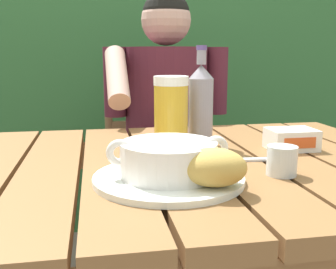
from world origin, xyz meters
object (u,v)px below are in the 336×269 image
at_px(soup_bowl, 169,158).
at_px(water_glass_small, 282,161).
at_px(table_knife, 231,159).
at_px(beer_bottle, 201,104).
at_px(chair_near_diner, 160,165).
at_px(serving_plate, 169,178).
at_px(beer_glass, 171,114).
at_px(person_eating, 167,123).
at_px(butter_tub, 291,139).
at_px(bread_roll, 214,167).

distance_m(soup_bowl, water_glass_small, 0.23).
bearing_deg(table_knife, soup_bowl, -144.36).
height_order(soup_bowl, beer_bottle, beer_bottle).
distance_m(chair_near_diner, water_glass_small, 1.05).
bearing_deg(chair_near_diner, serving_plate, -98.22).
xyz_separation_m(beer_glass, water_glass_small, (0.18, -0.24, -0.06)).
bearing_deg(table_knife, beer_glass, 132.33).
xyz_separation_m(person_eating, butter_tub, (0.21, -0.60, 0.06)).
xyz_separation_m(serving_plate, soup_bowl, (-0.00, -0.00, 0.04)).
bearing_deg(chair_near_diner, table_knife, -88.78).
relative_size(bread_roll, beer_glass, 0.73).
relative_size(person_eating, table_knife, 7.76).
xyz_separation_m(beer_bottle, water_glass_small, (0.09, -0.29, -0.08)).
relative_size(chair_near_diner, soup_bowl, 4.24).
bearing_deg(beer_glass, person_eating, 80.73).
bearing_deg(beer_glass, soup_bowl, -101.77).
bearing_deg(water_glass_small, soup_bowl, -179.99).
bearing_deg(chair_near_diner, beer_glass, -97.08).
bearing_deg(table_knife, water_glass_small, -61.21).
height_order(chair_near_diner, soup_bowl, chair_near_diner).
relative_size(person_eating, bread_roll, 9.06).
height_order(beer_glass, beer_bottle, beer_bottle).
relative_size(serving_plate, water_glass_small, 4.76).
height_order(bread_roll, water_glass_small, bread_roll).
bearing_deg(beer_bottle, bread_roll, -101.24).
xyz_separation_m(chair_near_diner, table_knife, (0.02, -0.89, 0.26)).
relative_size(water_glass_small, butter_tub, 0.52).
bearing_deg(bread_roll, serving_plate, 130.60).
relative_size(bread_roll, beer_bottle, 0.52).
bearing_deg(soup_bowl, water_glass_small, 0.01).
height_order(beer_glass, water_glass_small, beer_glass).
xyz_separation_m(beer_bottle, table_knife, (0.03, -0.17, -0.11)).
bearing_deg(serving_plate, water_glass_small, 0.01).
relative_size(chair_near_diner, person_eating, 0.81).
distance_m(bread_roll, beer_bottle, 0.38).
relative_size(beer_bottle, table_knife, 1.65).
bearing_deg(beer_bottle, beer_glass, -151.88).
bearing_deg(bread_roll, person_eating, 85.00).
relative_size(serving_plate, bread_roll, 2.13).
relative_size(beer_glass, water_glass_small, 3.06).
height_order(chair_near_diner, bread_roll, chair_near_diner).
bearing_deg(bread_roll, water_glass_small, 24.99).
distance_m(beer_glass, water_glass_small, 0.31).
bearing_deg(soup_bowl, person_eating, 79.97).
bearing_deg(butter_tub, bread_roll, -136.00).
bearing_deg(serving_plate, beer_glass, 78.23).
distance_m(person_eating, bread_roll, 0.89).
xyz_separation_m(chair_near_diner, water_glass_small, (0.08, -1.00, 0.28)).
xyz_separation_m(serving_plate, beer_glass, (0.05, 0.24, 0.09)).
bearing_deg(bread_roll, beer_glass, 92.65).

